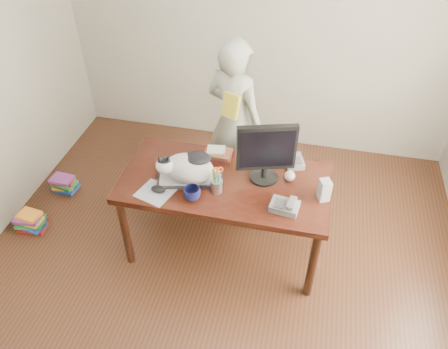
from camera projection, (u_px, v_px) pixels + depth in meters
room at (203, 169)px, 2.51m from camera, size 4.50×4.50×4.50m
desk at (228, 188)px, 3.50m from camera, size 1.60×0.80×0.75m
keyboard at (190, 180)px, 3.33m from camera, size 0.53×0.30×0.03m
cat at (187, 167)px, 3.24m from camera, size 0.48×0.33×0.28m
monitor at (266, 151)px, 3.17m from camera, size 0.43×0.27×0.49m
pen_cup at (217, 184)px, 3.21m from camera, size 0.12×0.12×0.23m
mousepad at (155, 193)px, 3.23m from camera, size 0.30×0.29×0.01m
mouse at (158, 189)px, 3.23m from camera, size 0.13×0.10×0.04m
coffee_mug at (192, 194)px, 3.16m from camera, size 0.18×0.18×0.10m
phone at (285, 206)px, 3.09m from camera, size 0.22×0.18×0.09m
speaker at (324, 190)px, 3.14m from camera, size 0.10×0.11×0.17m
baseball at (290, 176)px, 3.32m from camera, size 0.08×0.08×0.08m
book_stack at (218, 154)px, 3.53m from camera, size 0.24×0.18×0.09m
calculator at (294, 161)px, 3.48m from camera, size 0.18×0.21×0.06m
person at (235, 122)px, 3.90m from camera, size 0.68×0.58×1.57m
held_book at (231, 106)px, 3.60m from camera, size 0.17×0.14×0.21m
book_pile_a at (31, 222)px, 3.92m from camera, size 0.27×0.22×0.18m
book_pile_b at (64, 184)px, 4.33m from camera, size 0.26×0.20×0.15m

